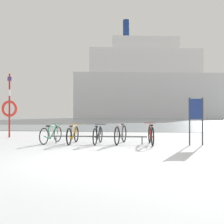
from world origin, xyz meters
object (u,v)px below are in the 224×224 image
bicycle_4 (151,135)px  ferry_ship (147,85)px  bicycle_1 (73,135)px  bicycle_0 (51,134)px  bicycle_3 (121,134)px  info_sign (196,113)px  rescue_post (9,107)px  bicycle_2 (98,135)px

bicycle_4 → ferry_ship: (-0.21, 62.87, 9.10)m
bicycle_1 → bicycle_4: 2.98m
bicycle_0 → bicycle_3: bearing=4.0°
info_sign → rescue_post: bearing=167.2°
ferry_ship → info_sign: bearing=-88.3°
bicycle_1 → ferry_ship: 63.66m
bicycle_1 → bicycle_2: bicycle_1 is taller
rescue_post → bicycle_1: bearing=-28.1°
info_sign → bicycle_4: bearing=-178.1°
bicycle_2 → info_sign: size_ratio=0.92×
bicycle_2 → info_sign: info_sign is taller
bicycle_0 → bicycle_1: bearing=-1.8°
bicycle_1 → bicycle_2: 0.98m
bicycle_4 → info_sign: info_sign is taller
bicycle_1 → bicycle_3: 1.85m
bicycle_3 → rescue_post: rescue_post is taller
bicycle_0 → bicycle_1: (0.88, -0.03, -0.00)m
bicycle_0 → bicycle_2: size_ratio=1.04×
bicycle_2 → bicycle_1: bearing=-178.1°
bicycle_3 → bicycle_4: 1.16m
bicycle_0 → info_sign: size_ratio=0.95×
info_sign → bicycle_0: bearing=-178.9°
bicycle_1 → info_sign: bearing=1.6°
bicycle_4 → rescue_post: 7.17m
bicycle_1 → info_sign: (4.61, 0.13, 0.83)m
bicycle_0 → bicycle_1: same height
bicycle_4 → ferry_ship: bearing=90.2°
bicycle_0 → bicycle_4: (3.87, 0.05, 0.02)m
bicycle_4 → rescue_post: rescue_post is taller
bicycle_1 → bicycle_4: bicycle_4 is taller
bicycle_0 → info_sign: (5.50, 0.10, 0.83)m
bicycle_0 → bicycle_4: size_ratio=1.00×
bicycle_1 → bicycle_0: bearing=178.2°
info_sign → ferry_ship: 63.38m
rescue_post → bicycle_0: bearing=-34.4°
bicycle_0 → rescue_post: (-2.94, 2.01, 1.13)m
bicycle_4 → ferry_ship: ferry_ship is taller
bicycle_1 → rescue_post: 4.48m
bicycle_2 → bicycle_3: bearing=12.2°
bicycle_4 → bicycle_3: bearing=172.9°
bicycle_3 → rescue_post: 6.05m
bicycle_1 → rescue_post: size_ratio=0.55×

